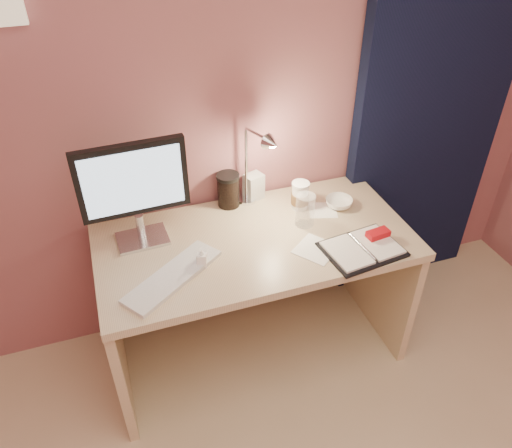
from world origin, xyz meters
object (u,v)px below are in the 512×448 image
object	(u,v)px
desk	(250,266)
monitor	(133,186)
coffee_cup	(300,196)
desk_lamp	(244,165)
keyboard	(173,276)
clear_cup	(305,210)
planner	(364,247)
product_box	(254,186)
dark_jar	(228,192)
bowl	(339,203)
lotion_bottle	(202,257)

from	to	relation	value
desk	monitor	bearing A→B (deg)	170.80
coffee_cup	desk_lamp	size ratio (longest dim) A/B	0.34
desk	coffee_cup	distance (m)	0.41
keyboard	clear_cup	distance (m)	0.67
monitor	planner	size ratio (longest dim) A/B	1.36
clear_cup	desk_lamp	distance (m)	0.34
monitor	planner	bearing A→B (deg)	-25.26
product_box	desk_lamp	world-z (taller)	desk_lamp
coffee_cup	desk_lamp	distance (m)	0.33
coffee_cup	product_box	distance (m)	0.24
dark_jar	bowl	bearing A→B (deg)	-20.55
keyboard	planner	distance (m)	0.82
desk_lamp	clear_cup	bearing A→B (deg)	-59.38
bowl	coffee_cup	bearing A→B (deg)	163.96
planner	desk_lamp	distance (m)	0.64
clear_cup	desk_lamp	bearing A→B (deg)	143.73
keyboard	product_box	bearing A→B (deg)	6.88
monitor	product_box	world-z (taller)	monitor
bowl	dark_jar	distance (m)	0.54
desk_lamp	product_box	bearing A→B (deg)	30.13
clear_cup	lotion_bottle	bearing A→B (deg)	-165.78
desk	desk_lamp	bearing A→B (deg)	82.82
keyboard	clear_cup	world-z (taller)	clear_cup
planner	lotion_bottle	size ratio (longest dim) A/B	3.84
product_box	desk_lamp	bearing A→B (deg)	-145.92
planner	bowl	distance (m)	0.34
keyboard	bowl	bearing A→B (deg)	-19.52
desk	desk_lamp	size ratio (longest dim) A/B	3.37
bowl	monitor	bearing A→B (deg)	177.48
planner	dark_jar	distance (m)	0.69
keyboard	desk_lamp	bearing A→B (deg)	4.07
planner	dark_jar	xyz separation A→B (m)	(-0.45, 0.52, 0.06)
monitor	lotion_bottle	distance (m)	0.40
monitor	product_box	distance (m)	0.64
clear_cup	keyboard	bearing A→B (deg)	-165.38
desk	monitor	world-z (taller)	monitor
planner	desk_lamp	bearing A→B (deg)	126.30
desk	keyboard	world-z (taller)	keyboard
monitor	bowl	xyz separation A→B (m)	(0.94, -0.04, -0.27)
monitor	clear_cup	size ratio (longest dim) A/B	3.12
desk_lamp	planner	bearing A→B (deg)	-70.10
desk_lamp	coffee_cup	bearing A→B (deg)	-32.21
product_box	desk_lamp	size ratio (longest dim) A/B	0.32
planner	product_box	xyz separation A→B (m)	(-0.32, 0.54, 0.05)
keyboard	product_box	xyz separation A→B (m)	(0.50, 0.45, 0.06)
planner	desk_lamp	world-z (taller)	desk_lamp
clear_cup	coffee_cup	bearing A→B (deg)	76.63
bowl	dark_jar	xyz separation A→B (m)	(-0.50, 0.19, 0.05)
coffee_cup	bowl	bearing A→B (deg)	-16.04
desk_lamp	desk	bearing A→B (deg)	-120.30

